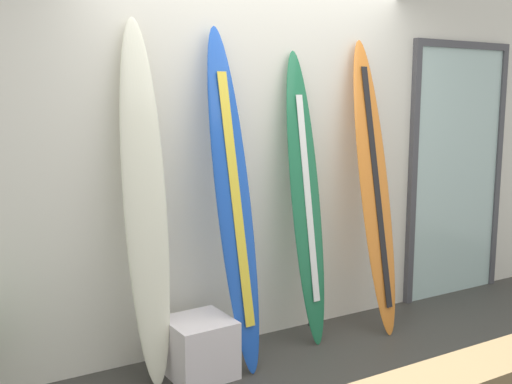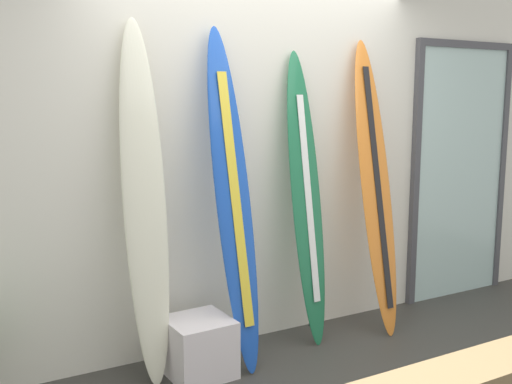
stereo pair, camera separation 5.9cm
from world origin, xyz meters
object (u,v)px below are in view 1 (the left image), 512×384
(glass_door, at_px, (457,167))
(surfboard_emerald, at_px, (306,201))
(surfboard_ivory, at_px, (145,205))
(bench, at_px, (456,382))
(display_block_left, at_px, (200,347))
(surfboard_cobalt, at_px, (234,201))
(surfboard_sunset, at_px, (374,187))

(glass_door, bearing_deg, surfboard_emerald, -173.83)
(surfboard_ivory, bearing_deg, bench, -59.25)
(display_block_left, relative_size, bench, 0.34)
(surfboard_cobalt, bearing_deg, bench, -75.64)
(surfboard_ivory, relative_size, surfboard_sunset, 1.02)
(surfboard_cobalt, distance_m, bench, 1.69)
(surfboard_emerald, height_order, surfboard_sunset, surfboard_sunset)
(surfboard_emerald, xyz_separation_m, display_block_left, (-0.91, -0.15, -0.84))
(surfboard_ivory, distance_m, surfboard_cobalt, 0.56)
(glass_door, height_order, bench, glass_door)
(surfboard_emerald, bearing_deg, display_block_left, -170.31)
(surfboard_ivory, relative_size, surfboard_cobalt, 1.01)
(display_block_left, bearing_deg, surfboard_sunset, 3.43)
(surfboard_sunset, relative_size, display_block_left, 5.40)
(surfboard_cobalt, distance_m, glass_door, 2.38)
(surfboard_emerald, relative_size, display_block_left, 5.15)
(display_block_left, bearing_deg, surfboard_ivory, 153.03)
(surfboard_emerald, distance_m, bench, 1.73)
(surfboard_cobalt, xyz_separation_m, surfboard_sunset, (1.20, 0.03, -0.00))
(surfboard_sunset, xyz_separation_m, glass_door, (1.17, 0.25, 0.05))
(surfboard_cobalt, height_order, surfboard_sunset, surfboard_cobalt)
(glass_door, relative_size, bench, 1.85)
(surfboard_emerald, bearing_deg, surfboard_sunset, -6.59)
(surfboard_emerald, xyz_separation_m, glass_door, (1.74, 0.19, 0.12))
(surfboard_cobalt, bearing_deg, surfboard_sunset, 1.41)
(bench, bearing_deg, surfboard_ivory, 120.75)
(surfboard_sunset, distance_m, glass_door, 1.19)
(glass_door, bearing_deg, surfboard_ivory, -176.07)
(glass_door, distance_m, bench, 2.77)
(display_block_left, xyz_separation_m, glass_door, (2.65, 0.34, 0.96))
(surfboard_ivory, height_order, glass_door, surfboard_ivory)
(surfboard_emerald, xyz_separation_m, surfboard_sunset, (0.57, -0.07, 0.07))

